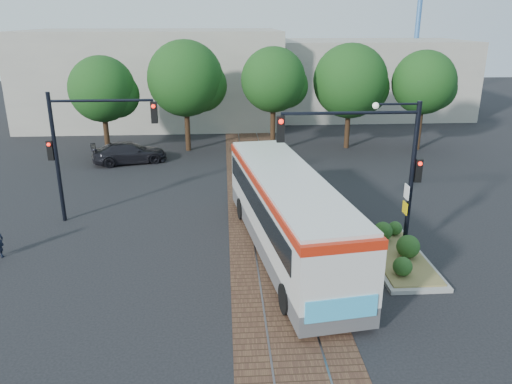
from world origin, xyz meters
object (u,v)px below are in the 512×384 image
signal_pole_main (381,157)px  parked_car (129,153)px  signal_pole_left (80,140)px  city_bus (287,210)px  traffic_island (398,251)px

signal_pole_main → parked_car: size_ratio=1.26×
signal_pole_left → parked_car: 10.27m
signal_pole_left → parked_car: signal_pole_left is taller
city_bus → signal_pole_main: 4.18m
signal_pole_main → parked_car: bearing=129.5°
city_bus → signal_pole_main: signal_pole_main is taller
city_bus → signal_pole_main: (3.33, -0.90, 2.35)m
signal_pole_main → signal_pole_left: 13.14m
city_bus → parked_car: 16.22m
city_bus → signal_pole_left: 9.93m
signal_pole_left → city_bus: bearing=-23.7°
signal_pole_main → parked_car: 19.19m
city_bus → signal_pole_left: bearing=148.4°
signal_pole_left → traffic_island: bearing=-20.4°
traffic_island → signal_pole_main: size_ratio=0.87×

